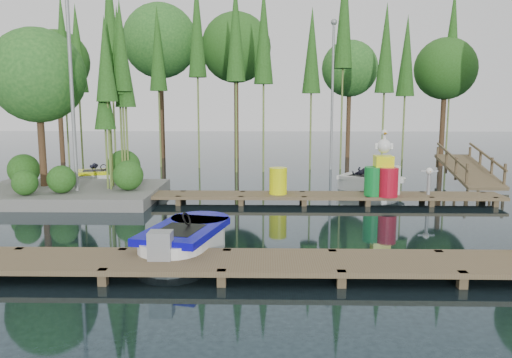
{
  "coord_description": "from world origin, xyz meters",
  "views": [
    {
      "loc": [
        0.8,
        -13.71,
        3.26
      ],
      "look_at": [
        0.5,
        0.5,
        1.1
      ],
      "focal_mm": 35.0,
      "sensor_mm": 36.0,
      "label": 1
    }
  ],
  "objects_px": {
    "boat_yellow_far": "(101,177)",
    "utility_cabinet": "(160,245)",
    "island": "(58,106)",
    "boat_blue": "(185,242)",
    "drum_cluster": "(384,176)",
    "yellow_barrel": "(278,181)"
  },
  "relations": [
    {
      "from": "utility_cabinet",
      "to": "drum_cluster",
      "type": "relative_size",
      "value": 0.25
    },
    {
      "from": "island",
      "to": "boat_yellow_far",
      "type": "height_order",
      "value": "island"
    },
    {
      "from": "boat_yellow_far",
      "to": "utility_cabinet",
      "type": "xyz_separation_m",
      "value": [
        4.77,
        -10.94,
        0.3
      ]
    },
    {
      "from": "utility_cabinet",
      "to": "yellow_barrel",
      "type": "distance_m",
      "value": 7.41
    },
    {
      "from": "island",
      "to": "utility_cabinet",
      "type": "distance_m",
      "value": 9.66
    },
    {
      "from": "island",
      "to": "boat_blue",
      "type": "bearing_deg",
      "value": -50.83
    },
    {
      "from": "boat_yellow_far",
      "to": "drum_cluster",
      "type": "bearing_deg",
      "value": -17.52
    },
    {
      "from": "boat_blue",
      "to": "drum_cluster",
      "type": "bearing_deg",
      "value": 58.71
    },
    {
      "from": "boat_yellow_far",
      "to": "yellow_barrel",
      "type": "distance_m",
      "value": 8.21
    },
    {
      "from": "boat_blue",
      "to": "utility_cabinet",
      "type": "xyz_separation_m",
      "value": [
        -0.27,
        -1.24,
        0.28
      ]
    },
    {
      "from": "boat_yellow_far",
      "to": "utility_cabinet",
      "type": "distance_m",
      "value": 11.94
    },
    {
      "from": "island",
      "to": "drum_cluster",
      "type": "distance_m",
      "value": 11.19
    },
    {
      "from": "boat_blue",
      "to": "drum_cluster",
      "type": "relative_size",
      "value": 1.51
    },
    {
      "from": "island",
      "to": "utility_cabinet",
      "type": "relative_size",
      "value": 12.47
    },
    {
      "from": "island",
      "to": "drum_cluster",
      "type": "xyz_separation_m",
      "value": [
        10.92,
        -0.95,
        -2.26
      ]
    },
    {
      "from": "island",
      "to": "boat_blue",
      "type": "xyz_separation_m",
      "value": [
        5.34,
        -6.56,
        -2.89
      ]
    },
    {
      "from": "island",
      "to": "drum_cluster",
      "type": "height_order",
      "value": "island"
    },
    {
      "from": "island",
      "to": "yellow_barrel",
      "type": "distance_m",
      "value": 7.91
    },
    {
      "from": "island",
      "to": "boat_yellow_far",
      "type": "distance_m",
      "value": 4.3
    },
    {
      "from": "island",
      "to": "utility_cabinet",
      "type": "xyz_separation_m",
      "value": [
        5.07,
        -7.79,
        -2.61
      ]
    },
    {
      "from": "island",
      "to": "utility_cabinet",
      "type": "bearing_deg",
      "value": -56.93
    },
    {
      "from": "boat_blue",
      "to": "drum_cluster",
      "type": "xyz_separation_m",
      "value": [
        5.57,
        5.61,
        0.64
      ]
    }
  ]
}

